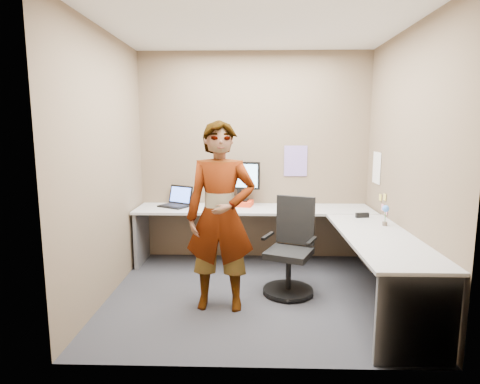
{
  "coord_description": "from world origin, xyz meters",
  "views": [
    {
      "loc": [
        -0.02,
        -3.99,
        1.73
      ],
      "look_at": [
        -0.15,
        0.25,
        1.05
      ],
      "focal_mm": 30.0,
      "sensor_mm": 36.0,
      "label": 1
    }
  ],
  "objects_px": {
    "person": "(221,217)",
    "monitor": "(240,178)",
    "desk": "(293,231)",
    "office_chair": "(291,255)"
  },
  "relations": [
    {
      "from": "desk",
      "to": "monitor",
      "type": "xyz_separation_m",
      "value": [
        -0.62,
        0.75,
        0.5
      ]
    },
    {
      "from": "desk",
      "to": "monitor",
      "type": "height_order",
      "value": "monitor"
    },
    {
      "from": "person",
      "to": "monitor",
      "type": "bearing_deg",
      "value": 86.27
    },
    {
      "from": "desk",
      "to": "office_chair",
      "type": "xyz_separation_m",
      "value": [
        -0.05,
        -0.3,
        -0.18
      ]
    },
    {
      "from": "desk",
      "to": "person",
      "type": "distance_m",
      "value": 1.06
    },
    {
      "from": "monitor",
      "to": "office_chair",
      "type": "distance_m",
      "value": 1.38
    },
    {
      "from": "desk",
      "to": "person",
      "type": "bearing_deg",
      "value": -138.15
    },
    {
      "from": "office_chair",
      "to": "person",
      "type": "height_order",
      "value": "person"
    },
    {
      "from": "desk",
      "to": "monitor",
      "type": "relative_size",
      "value": 5.63
    },
    {
      "from": "desk",
      "to": "monitor",
      "type": "distance_m",
      "value": 1.1
    }
  ]
}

